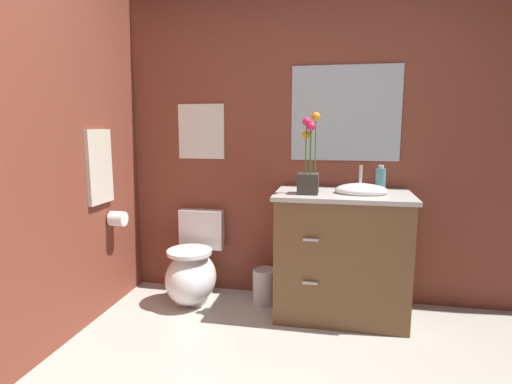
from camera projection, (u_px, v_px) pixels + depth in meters
name	position (u px, v px, depth m)	size (l,w,h in m)	color
wall_back	(337.00, 140.00, 3.12)	(4.49, 0.05, 2.50)	brown
wall_left	(21.00, 146.00, 2.21)	(0.05, 4.99, 2.50)	brown
toilet	(193.00, 271.00, 3.20)	(0.38, 0.59, 0.69)	white
vanity_cabinet	(342.00, 253.00, 2.92)	(0.94, 0.56, 1.08)	brown
flower_vase	(309.00, 169.00, 2.79)	(0.14, 0.14, 0.55)	#38332D
soap_bottle	(380.00, 180.00, 2.83)	(0.07, 0.07, 0.19)	teal
trash_bin	(264.00, 286.00, 3.17)	(0.18, 0.18, 0.27)	#B7B7BC
wall_poster	(201.00, 132.00, 3.29)	(0.38, 0.01, 0.43)	silver
wall_mirror	(345.00, 113.00, 3.05)	(0.80, 0.01, 0.70)	#B2BCC6
hanging_towel	(99.00, 167.00, 2.88)	(0.03, 0.28, 0.52)	beige
toilet_paper_roll	(118.00, 219.00, 3.04)	(0.11, 0.11, 0.11)	white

